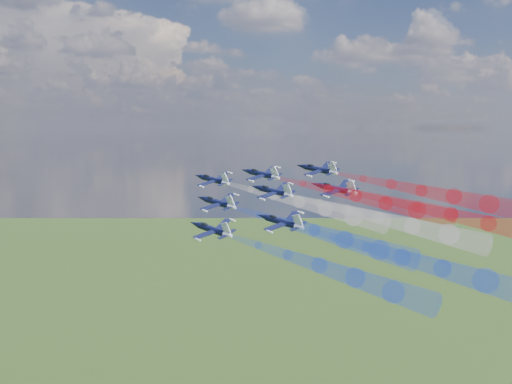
{
  "coord_description": "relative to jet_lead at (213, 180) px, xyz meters",
  "views": [
    {
      "loc": [
        -30.24,
        -128.83,
        153.07
      ],
      "look_at": [
        -8.69,
        9.56,
        137.77
      ],
      "focal_mm": 41.01,
      "sensor_mm": 36.0,
      "label": 1
    }
  ],
  "objects": [
    {
      "name": "jet_lead",
      "position": [
        0.0,
        0.0,
        0.0
      ],
      "size": [
        17.11,
        17.47,
        8.07
      ],
      "primitive_type": null,
      "rotation": [
        0.12,
        -0.29,
        0.64
      ],
      "color": "black"
    },
    {
      "name": "trail_lead",
      "position": [
        17.78,
        -22.24,
        -3.36
      ],
      "size": [
        32.36,
        39.05,
        10.87
      ],
      "primitive_type": null,
      "rotation": [
        0.12,
        -0.29,
        0.64
      ],
      "color": "silver"
    },
    {
      "name": "jet_inner_left",
      "position": [
        -0.2,
        -15.07,
        -4.12
      ],
      "size": [
        17.11,
        17.47,
        8.07
      ],
      "primitive_type": null,
      "rotation": [
        0.12,
        -0.29,
        0.64
      ],
      "color": "black"
    },
    {
      "name": "trail_inner_left",
      "position": [
        17.58,
        -37.31,
        -7.48
      ],
      "size": [
        32.36,
        39.05,
        10.87
      ],
      "primitive_type": null,
      "rotation": [
        0.12,
        -0.29,
        0.64
      ],
      "color": "blue"
    },
    {
      "name": "jet_inner_right",
      "position": [
        12.07,
        -4.78,
        1.69
      ],
      "size": [
        17.11,
        17.47,
        8.07
      ],
      "primitive_type": null,
      "rotation": [
        0.12,
        -0.29,
        0.64
      ],
      "color": "black"
    },
    {
      "name": "trail_inner_right",
      "position": [
        29.85,
        -27.02,
        -1.68
      ],
      "size": [
        32.36,
        39.05,
        10.87
      ],
      "primitive_type": null,
      "rotation": [
        0.12,
        -0.29,
        0.64
      ],
      "color": "red"
    },
    {
      "name": "jet_outer_left",
      "position": [
        -2.6,
        -28.4,
        -8.23
      ],
      "size": [
        17.11,
        17.47,
        8.07
      ],
      "primitive_type": null,
      "rotation": [
        0.12,
        -0.29,
        0.64
      ],
      "color": "black"
    },
    {
      "name": "trail_outer_left",
      "position": [
        15.18,
        -50.64,
        -11.59
      ],
      "size": [
        32.36,
        39.05,
        10.87
      ],
      "primitive_type": null,
      "rotation": [
        0.12,
        -0.29,
        0.64
      ],
      "color": "blue"
    },
    {
      "name": "jet_center_third",
      "position": [
        12.89,
        -16.68,
        -1.49
      ],
      "size": [
        17.11,
        17.47,
        8.07
      ],
      "primitive_type": null,
      "rotation": [
        0.12,
        -0.29,
        0.64
      ],
      "color": "black"
    },
    {
      "name": "trail_center_third",
      "position": [
        30.67,
        -38.92,
        -4.85
      ],
      "size": [
        32.36,
        39.05,
        10.87
      ],
      "primitive_type": null,
      "rotation": [
        0.12,
        -0.29,
        0.64
      ],
      "color": "silver"
    },
    {
      "name": "jet_outer_right",
      "position": [
        26.28,
        -7.44,
        2.93
      ],
      "size": [
        17.11,
        17.47,
        8.07
      ],
      "primitive_type": null,
      "rotation": [
        0.12,
        -0.29,
        0.64
      ],
      "color": "black"
    },
    {
      "name": "trail_outer_right",
      "position": [
        44.06,
        -29.68,
        -0.43
      ],
      "size": [
        32.36,
        39.05,
        10.87
      ],
      "primitive_type": null,
      "rotation": [
        0.12,
        -0.29,
        0.64
      ],
      "color": "red"
    },
    {
      "name": "jet_rear_left",
      "position": [
        11.97,
        -31.56,
        -6.41
      ],
      "size": [
        17.11,
        17.47,
        8.07
      ],
      "primitive_type": null,
      "rotation": [
        0.12,
        -0.29,
        0.64
      ],
      "color": "black"
    },
    {
      "name": "trail_rear_left",
      "position": [
        29.75,
        -53.8,
        -9.77
      ],
      "size": [
        32.36,
        39.05,
        10.87
      ],
      "primitive_type": null,
      "rotation": [
        0.12,
        -0.29,
        0.64
      ],
      "color": "blue"
    },
    {
      "name": "jet_rear_right",
      "position": [
        27.16,
        -19.97,
        -0.77
      ],
      "size": [
        17.11,
        17.47,
        8.07
      ],
      "primitive_type": null,
      "rotation": [
        0.12,
        -0.29,
        0.64
      ],
      "color": "black"
    },
    {
      "name": "trail_rear_right",
      "position": [
        44.94,
        -42.21,
        -4.13
      ],
      "size": [
        32.36,
        39.05,
        10.87
      ],
      "primitive_type": null,
      "rotation": [
        0.12,
        -0.29,
        0.64
      ],
      "color": "red"
    }
  ]
}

